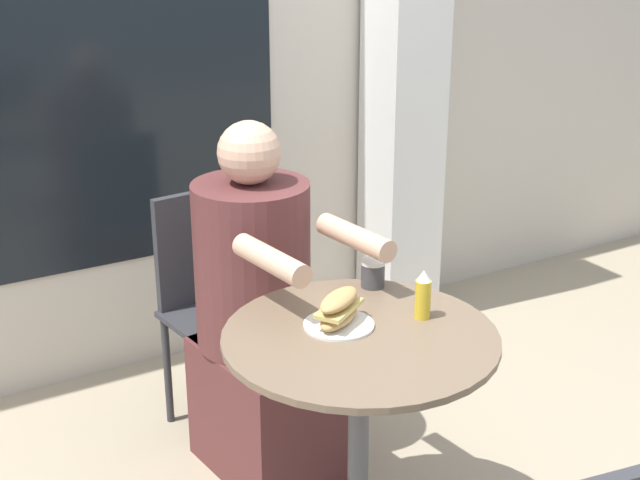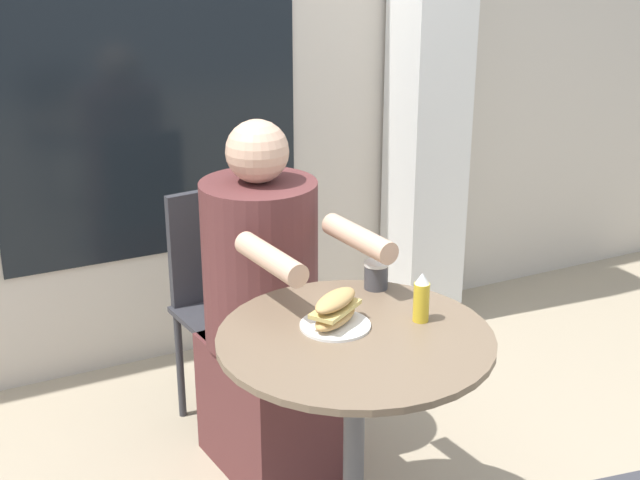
{
  "view_description": "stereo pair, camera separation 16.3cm",
  "coord_description": "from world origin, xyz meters",
  "px_view_note": "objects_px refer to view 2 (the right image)",
  "views": [
    {
      "loc": [
        -1.17,
        -1.79,
        1.83
      ],
      "look_at": [
        0.0,
        0.21,
        0.94
      ],
      "focal_mm": 50.0,
      "sensor_mm": 36.0,
      "label": 1
    },
    {
      "loc": [
        -1.03,
        -1.87,
        1.83
      ],
      "look_at": [
        0.0,
        0.21,
        0.94
      ],
      "focal_mm": 50.0,
      "sensor_mm": 36.0,
      "label": 2
    }
  ],
  "objects_px": {
    "diner_chair": "(226,286)",
    "drink_cup": "(376,275)",
    "cafe_table": "(355,399)",
    "condiment_bottle": "(421,297)",
    "sandwich_on_plate": "(335,312)",
    "seated_diner": "(267,326)"
  },
  "relations": [
    {
      "from": "drink_cup",
      "to": "sandwich_on_plate",
      "type": "bearing_deg",
      "value": -142.1
    },
    {
      "from": "diner_chair",
      "to": "condiment_bottle",
      "type": "relative_size",
      "value": 6.08
    },
    {
      "from": "cafe_table",
      "to": "sandwich_on_plate",
      "type": "distance_m",
      "value": 0.25
    },
    {
      "from": "cafe_table",
      "to": "seated_diner",
      "type": "distance_m",
      "value": 0.58
    },
    {
      "from": "diner_chair",
      "to": "condiment_bottle",
      "type": "distance_m",
      "value": 0.99
    },
    {
      "from": "cafe_table",
      "to": "condiment_bottle",
      "type": "distance_m",
      "value": 0.33
    },
    {
      "from": "drink_cup",
      "to": "condiment_bottle",
      "type": "distance_m",
      "value": 0.25
    },
    {
      "from": "diner_chair",
      "to": "condiment_bottle",
      "type": "bearing_deg",
      "value": 97.9
    },
    {
      "from": "sandwich_on_plate",
      "to": "cafe_table",
      "type": "bearing_deg",
      "value": -70.97
    },
    {
      "from": "seated_diner",
      "to": "drink_cup",
      "type": "distance_m",
      "value": 0.48
    },
    {
      "from": "diner_chair",
      "to": "seated_diner",
      "type": "xyz_separation_m",
      "value": [
        0.01,
        -0.35,
        -0.01
      ]
    },
    {
      "from": "condiment_bottle",
      "to": "diner_chair",
      "type": "bearing_deg",
      "value": 104.29
    },
    {
      "from": "sandwich_on_plate",
      "to": "condiment_bottle",
      "type": "height_order",
      "value": "condiment_bottle"
    },
    {
      "from": "diner_chair",
      "to": "drink_cup",
      "type": "bearing_deg",
      "value": 102.71
    },
    {
      "from": "seated_diner",
      "to": "drink_cup",
      "type": "bearing_deg",
      "value": 117.51
    },
    {
      "from": "sandwich_on_plate",
      "to": "drink_cup",
      "type": "distance_m",
      "value": 0.29
    },
    {
      "from": "seated_diner",
      "to": "cafe_table",
      "type": "bearing_deg",
      "value": 85.2
    },
    {
      "from": "sandwich_on_plate",
      "to": "condiment_bottle",
      "type": "distance_m",
      "value": 0.24
    },
    {
      "from": "cafe_table",
      "to": "condiment_bottle",
      "type": "relative_size",
      "value": 5.24
    },
    {
      "from": "diner_chair",
      "to": "drink_cup",
      "type": "height_order",
      "value": "diner_chair"
    },
    {
      "from": "cafe_table",
      "to": "drink_cup",
      "type": "height_order",
      "value": "drink_cup"
    },
    {
      "from": "diner_chair",
      "to": "seated_diner",
      "type": "relative_size",
      "value": 0.73
    }
  ]
}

